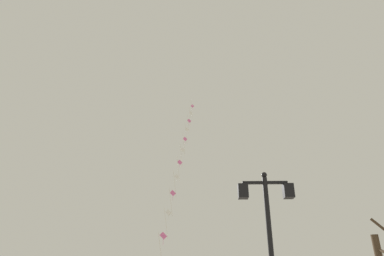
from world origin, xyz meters
The scene contains 2 objects.
twin_lantern_lamp_post centered at (1.77, 7.92, 3.41)m, with size 1.56×0.28×4.91m.
kite_train centered at (-1.77, 25.30, 11.23)m, with size 2.04×18.26×21.40m.
Camera 1 is at (-0.07, -1.78, 1.87)m, focal length 32.49 mm.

